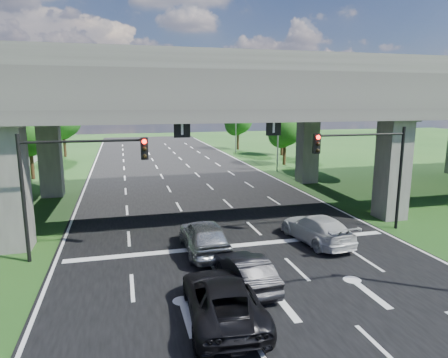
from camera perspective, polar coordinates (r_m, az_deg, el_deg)
name	(u,v)px	position (r m, az deg, el deg)	size (l,w,h in m)	color
ground	(259,274)	(17.99, 4.97, -13.35)	(160.00, 160.00, 0.00)	#194114
road	(210,213)	(27.05, -2.08, -4.82)	(18.00, 120.00, 0.03)	black
overpass	(202,94)	(27.97, -3.09, 12.09)	(80.00, 15.00, 10.00)	#3A3735
signal_right	(369,160)	(23.74, 19.99, 2.58)	(5.76, 0.54, 6.00)	black
signal_left	(72,172)	(19.76, -20.88, 0.92)	(5.76, 0.54, 6.00)	black
streetlight_far	(275,116)	(42.43, 7.27, 8.87)	(3.38, 0.25, 10.00)	gray
streetlight_beyond	(233,112)	(57.60, 1.33, 9.52)	(3.38, 0.25, 10.00)	gray
tree_left_near	(29,129)	(42.34, -26.06, 6.45)	(4.50, 4.50, 7.80)	black
tree_left_mid	(16,130)	(50.82, -27.57, 6.18)	(3.91, 3.90, 6.76)	black
tree_left_far	(63,118)	(57.94, -22.02, 8.04)	(4.80, 4.80, 8.32)	black
tree_right_near	(286,127)	(47.32, 8.78, 7.41)	(4.20, 4.20, 7.28)	black
tree_right_mid	(283,125)	(55.86, 8.38, 7.64)	(3.91, 3.90, 6.76)	black
tree_right_far	(238,118)	(62.02, 2.06, 8.68)	(4.50, 4.50, 7.80)	black
car_silver	(204,236)	(19.90, -2.83, -8.17)	(1.97, 4.90, 1.67)	#919498
car_dark	(246,271)	(16.49, 3.12, -13.01)	(1.42, 4.07, 1.34)	black
car_white	(317,229)	(21.92, 13.08, -6.93)	(2.03, 4.99, 1.45)	#BCBCBC
car_trailing	(223,299)	(14.29, -0.19, -16.71)	(2.44, 5.29, 1.47)	black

